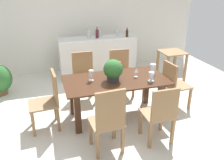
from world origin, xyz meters
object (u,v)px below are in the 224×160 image
crystal_vase_left (153,69)px  crystal_vase_center_near (151,76)px  chair_far_left (84,73)px  chair_near_left (108,119)px  dining_table (116,88)px  wine_bottle_dark (89,34)px  crystal_vase_right (91,75)px  chair_far_right (121,70)px  wine_glass (136,71)px  chair_near_right (161,113)px  flower_centerpiece (113,70)px  wine_bottle_amber (127,33)px  chair_foot_end (173,83)px  kitchen_counter (98,57)px  wine_bottle_tall (100,33)px  chair_head_end (49,98)px  wine_bottle_clear (117,32)px  wine_bottle_green (97,34)px  side_table (172,59)px

crystal_vase_left → crystal_vase_center_near: bearing=-120.3°
chair_far_left → chair_near_left: size_ratio=0.93×
chair_near_left → dining_table: bearing=-117.1°
wine_bottle_dark → crystal_vase_right: bearing=-100.9°
chair_far_left → chair_far_right: bearing=1.3°
wine_glass → chair_near_right: bearing=-88.5°
chair_far_right → flower_centerpiece: (-0.47, -0.97, 0.40)m
wine_bottle_amber → wine_glass: bearing=-105.4°
flower_centerpiece → wine_glass: flower_centerpiece is taller
chair_foot_end → chair_near_right: size_ratio=0.98×
chair_far_left → chair_near_right: chair_far_left is taller
chair_far_left → crystal_vase_center_near: bearing=-50.0°
kitchen_counter → chair_far_left: bearing=-116.5°
chair_near_right → wine_bottle_dark: (-0.44, 2.97, 0.58)m
chair_near_left → crystal_vase_right: chair_near_left is taller
wine_glass → wine_bottle_tall: (-0.09, 2.20, 0.24)m
crystal_vase_center_near → kitchen_counter: 2.37m
crystal_vase_left → chair_far_left: bearing=140.6°
chair_near_right → crystal_vase_center_near: bearing=-102.1°
chair_head_end → flower_centerpiece: flower_centerpiece is taller
wine_glass → wine_bottle_clear: wine_bottle_clear is taller
crystal_vase_right → wine_bottle_clear: bearing=61.0°
dining_table → flower_centerpiece: bearing=-144.1°
chair_head_end → crystal_vase_center_near: size_ratio=5.77×
chair_head_end → crystal_vase_right: size_ratio=5.07×
crystal_vase_center_near → crystal_vase_right: size_ratio=0.88×
chair_far_right → wine_bottle_clear: size_ratio=3.56×
chair_far_right → crystal_vase_center_near: bearing=-81.2°
wine_glass → wine_bottle_amber: size_ratio=0.68×
crystal_vase_left → wine_bottle_tall: wine_bottle_tall is taller
crystal_vase_center_near → kitchen_counter: size_ratio=0.09×
dining_table → kitchen_counter: 2.07m
dining_table → wine_glass: 0.47m
chair_foot_end → crystal_vase_left: (-0.45, 0.02, 0.33)m
wine_bottle_green → chair_near_left: bearing=-100.7°
chair_far_left → chair_far_right: size_ratio=1.02×
dining_table → wine_bottle_amber: bearing=64.7°
crystal_vase_right → side_table: bearing=27.5°
chair_far_left → crystal_vase_left: size_ratio=4.76×
chair_foot_end → wine_glass: bearing=84.1°
wine_bottle_tall → wine_bottle_amber: (0.62, -0.28, 0.00)m
chair_head_end → wine_bottle_amber: (2.05, 1.91, 0.55)m
wine_glass → wine_bottle_green: wine_bottle_green is taller
chair_far_left → crystal_vase_right: bearing=-90.2°
chair_head_end → wine_bottle_clear: wine_bottle_clear is taller
crystal_vase_left → wine_bottle_dark: (-0.74, 2.05, 0.26)m
dining_table → flower_centerpiece: 0.36m
chair_head_end → chair_far_left: size_ratio=1.01×
kitchen_counter → wine_bottle_green: (-0.01, -0.05, 0.61)m
chair_near_right → wine_bottle_clear: (0.29, 2.98, 0.58)m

